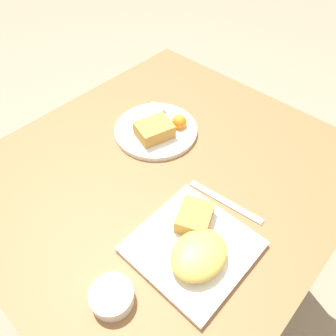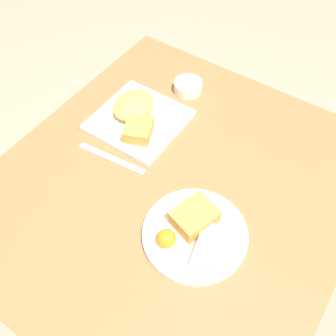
% 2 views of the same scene
% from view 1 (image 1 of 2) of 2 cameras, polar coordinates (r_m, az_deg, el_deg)
% --- Properties ---
extents(ground_plane, '(8.00, 8.00, 0.00)m').
position_cam_1_polar(ground_plane, '(1.51, -0.36, -19.65)').
color(ground_plane, gray).
extents(dining_table, '(0.94, 0.85, 0.75)m').
position_cam_1_polar(dining_table, '(0.93, -0.54, -4.13)').
color(dining_table, olive).
rests_on(dining_table, ground_plane).
extents(plate_square_near, '(0.23, 0.23, 0.06)m').
position_cam_1_polar(plate_square_near, '(0.71, 4.75, -13.29)').
color(plate_square_near, white).
rests_on(plate_square_near, dining_table).
extents(plate_oval_far, '(0.24, 0.24, 0.05)m').
position_cam_1_polar(plate_oval_far, '(0.95, -2.00, 6.90)').
color(plate_oval_far, white).
rests_on(plate_oval_far, dining_table).
extents(sauce_ramekin, '(0.08, 0.08, 0.03)m').
position_cam_1_polar(sauce_ramekin, '(0.68, -9.75, -21.17)').
color(sauce_ramekin, white).
rests_on(sauce_ramekin, dining_table).
extents(butter_knife, '(0.04, 0.20, 0.00)m').
position_cam_1_polar(butter_knife, '(0.80, 9.95, -5.81)').
color(butter_knife, silver).
rests_on(butter_knife, dining_table).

